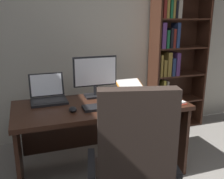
{
  "coord_description": "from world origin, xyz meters",
  "views": [
    {
      "loc": [
        -0.86,
        -0.71,
        1.49
      ],
      "look_at": [
        -0.12,
        1.39,
        0.86
      ],
      "focal_mm": 40.97,
      "sensor_mm": 36.0,
      "label": 1
    }
  ],
  "objects_px": {
    "computer_mouse": "(73,109)",
    "pen": "(128,97)",
    "desk": "(99,120)",
    "bookshelf": "(173,51)",
    "laptop": "(48,96)",
    "monitor": "(95,77)",
    "open_binder": "(158,102)",
    "reading_stand_with_book": "(130,86)",
    "notepad": "(126,98)",
    "office_chair": "(133,176)",
    "keyboard": "(107,106)"
  },
  "relations": [
    {
      "from": "desk",
      "to": "laptop",
      "type": "height_order",
      "value": "laptop"
    },
    {
      "from": "open_binder",
      "to": "notepad",
      "type": "relative_size",
      "value": 2.26
    },
    {
      "from": "bookshelf",
      "to": "keyboard",
      "type": "distance_m",
      "value": 1.56
    },
    {
      "from": "notepad",
      "to": "bookshelf",
      "type": "bearing_deg",
      "value": 37.17
    },
    {
      "from": "open_binder",
      "to": "laptop",
      "type": "bearing_deg",
      "value": 152.06
    },
    {
      "from": "reading_stand_with_book",
      "to": "open_binder",
      "type": "distance_m",
      "value": 0.47
    },
    {
      "from": "monitor",
      "to": "notepad",
      "type": "height_order",
      "value": "monitor"
    },
    {
      "from": "laptop",
      "to": "pen",
      "type": "relative_size",
      "value": 2.36
    },
    {
      "from": "keyboard",
      "to": "open_binder",
      "type": "distance_m",
      "value": 0.49
    },
    {
      "from": "laptop",
      "to": "reading_stand_with_book",
      "type": "bearing_deg",
      "value": 3.01
    },
    {
      "from": "bookshelf",
      "to": "laptop",
      "type": "bearing_deg",
      "value": -162.26
    },
    {
      "from": "keyboard",
      "to": "laptop",
      "type": "bearing_deg",
      "value": 142.29
    },
    {
      "from": "reading_stand_with_book",
      "to": "notepad",
      "type": "xyz_separation_m",
      "value": [
        -0.14,
        -0.24,
        -0.05
      ]
    },
    {
      "from": "keyboard",
      "to": "reading_stand_with_book",
      "type": "bearing_deg",
      "value": 45.26
    },
    {
      "from": "bookshelf",
      "to": "office_chair",
      "type": "height_order",
      "value": "bookshelf"
    },
    {
      "from": "computer_mouse",
      "to": "pen",
      "type": "height_order",
      "value": "computer_mouse"
    },
    {
      "from": "desk",
      "to": "monitor",
      "type": "relative_size",
      "value": 3.59
    },
    {
      "from": "office_chair",
      "to": "open_binder",
      "type": "relative_size",
      "value": 2.33
    },
    {
      "from": "office_chair",
      "to": "laptop",
      "type": "relative_size",
      "value": 3.35
    },
    {
      "from": "office_chair",
      "to": "monitor",
      "type": "height_order",
      "value": "monitor"
    },
    {
      "from": "bookshelf",
      "to": "desk",
      "type": "bearing_deg",
      "value": -150.47
    },
    {
      "from": "office_chair",
      "to": "reading_stand_with_book",
      "type": "relative_size",
      "value": 3.99
    },
    {
      "from": "computer_mouse",
      "to": "reading_stand_with_book",
      "type": "xyz_separation_m",
      "value": [
        0.7,
        0.41,
        0.04
      ]
    },
    {
      "from": "laptop",
      "to": "desk",
      "type": "bearing_deg",
      "value": -19.79
    },
    {
      "from": "laptop",
      "to": "open_binder",
      "type": "distance_m",
      "value": 1.04
    },
    {
      "from": "office_chair",
      "to": "keyboard",
      "type": "distance_m",
      "value": 0.72
    },
    {
      "from": "laptop",
      "to": "notepad",
      "type": "height_order",
      "value": "laptop"
    },
    {
      "from": "laptop",
      "to": "computer_mouse",
      "type": "relative_size",
      "value": 3.18
    },
    {
      "from": "desk",
      "to": "bookshelf",
      "type": "relative_size",
      "value": 0.71
    },
    {
      "from": "computer_mouse",
      "to": "reading_stand_with_book",
      "type": "distance_m",
      "value": 0.81
    },
    {
      "from": "monitor",
      "to": "reading_stand_with_book",
      "type": "relative_size",
      "value": 1.59
    },
    {
      "from": "monitor",
      "to": "open_binder",
      "type": "bearing_deg",
      "value": -39.3
    },
    {
      "from": "desk",
      "to": "notepad",
      "type": "relative_size",
      "value": 7.53
    },
    {
      "from": "keyboard",
      "to": "monitor",
      "type": "bearing_deg",
      "value": 90.0
    },
    {
      "from": "open_binder",
      "to": "bookshelf",
      "type": "bearing_deg",
      "value": 47.61
    },
    {
      "from": "laptop",
      "to": "keyboard",
      "type": "relative_size",
      "value": 0.79
    },
    {
      "from": "keyboard",
      "to": "notepad",
      "type": "xyz_separation_m",
      "value": [
        0.26,
        0.17,
        -0.01
      ]
    },
    {
      "from": "desk",
      "to": "laptop",
      "type": "bearing_deg",
      "value": 160.21
    },
    {
      "from": "desk",
      "to": "monitor",
      "type": "distance_m",
      "value": 0.43
    },
    {
      "from": "computer_mouse",
      "to": "reading_stand_with_book",
      "type": "relative_size",
      "value": 0.38
    },
    {
      "from": "office_chair",
      "to": "computer_mouse",
      "type": "relative_size",
      "value": 10.64
    },
    {
      "from": "keyboard",
      "to": "office_chair",
      "type": "bearing_deg",
      "value": -92.64
    },
    {
      "from": "desk",
      "to": "bookshelf",
      "type": "height_order",
      "value": "bookshelf"
    },
    {
      "from": "laptop",
      "to": "bookshelf",
      "type": "bearing_deg",
      "value": 17.74
    },
    {
      "from": "laptop",
      "to": "keyboard",
      "type": "xyz_separation_m",
      "value": [
        0.47,
        -0.36,
        -0.04
      ]
    },
    {
      "from": "computer_mouse",
      "to": "pen",
      "type": "relative_size",
      "value": 0.74
    },
    {
      "from": "office_chair",
      "to": "reading_stand_with_book",
      "type": "height_order",
      "value": "office_chair"
    },
    {
      "from": "bookshelf",
      "to": "laptop",
      "type": "height_order",
      "value": "bookshelf"
    },
    {
      "from": "monitor",
      "to": "desk",
      "type": "bearing_deg",
      "value": -95.88
    },
    {
      "from": "computer_mouse",
      "to": "laptop",
      "type": "bearing_deg",
      "value": 114.8
    }
  ]
}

